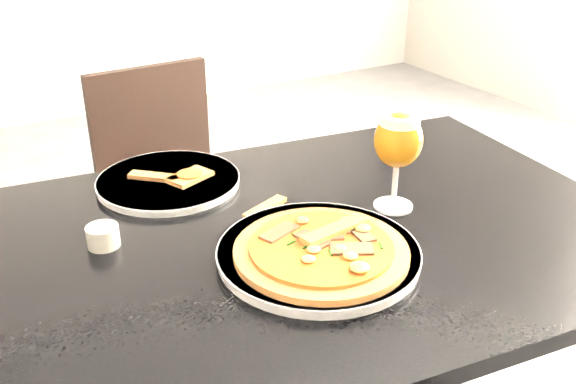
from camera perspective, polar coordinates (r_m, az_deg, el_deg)
dining_table at (r=1.18m, az=1.38°, el=-7.22°), size 1.28×0.93×0.75m
chair_far at (r=1.94m, az=-10.30°, el=-0.50°), size 0.41×0.41×0.83m
plate_main at (r=1.05m, az=2.71°, el=-5.50°), size 0.34×0.34×0.02m
pizza at (r=1.03m, az=3.02°, el=-5.10°), size 0.28×0.28×0.03m
plate_second at (r=1.32m, az=-10.56°, el=0.95°), size 0.30×0.30×0.02m
crust_scraps at (r=1.31m, az=-9.75°, el=1.38°), size 0.16×0.12×0.01m
loose_crust at (r=1.21m, az=-2.04°, el=-1.40°), size 0.10×0.06×0.01m
sauce_cup at (r=1.13m, az=-16.13°, el=-3.72°), size 0.06×0.06×0.04m
beer_glass at (r=1.18m, az=9.78°, el=4.50°), size 0.09×0.09×0.19m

